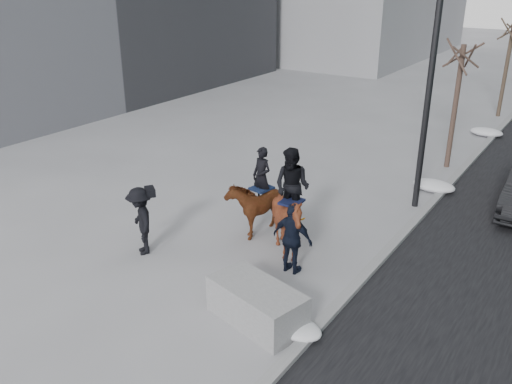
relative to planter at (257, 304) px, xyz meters
The scene contains 11 objects.
ground 2.40m from the planter, 140.75° to the left, with size 120.00×120.00×0.00m, color gray.
curb 11.56m from the planter, 84.19° to the left, with size 0.25×90.00×0.12m, color gray.
planter is the anchor object (origin of this frame).
tree_near 11.70m from the planter, 87.17° to the left, with size 1.20×1.20×4.80m, color #362720, non-canonical shape.
tree_far 20.28m from the planter, 88.38° to the left, with size 1.20×1.20×4.85m, color #3C2D23, non-canonical shape.
mounted_left 4.15m from the planter, 123.02° to the left, with size 1.15×1.94×2.34m.
mounted_right 2.92m from the planter, 107.75° to the left, with size 1.54×1.71×2.78m.
feeder 2.16m from the planter, 100.62° to the left, with size 1.04×0.87×1.75m.
camera_crew 4.10m from the planter, 168.88° to the left, with size 1.30×1.19×1.75m.
lamppost 8.68m from the planter, 84.01° to the left, with size 0.25×1.73×9.09m.
snow_piles 9.78m from the planter, 84.90° to the left, with size 1.35×17.04×0.34m.
Camera 1 is at (6.96, -9.16, 6.72)m, focal length 38.00 mm.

